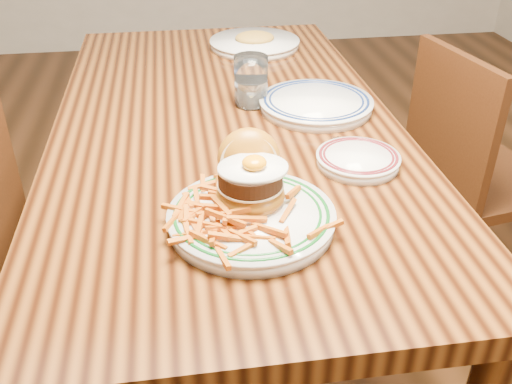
{
  "coord_description": "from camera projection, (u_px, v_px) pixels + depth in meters",
  "views": [
    {
      "loc": [
        -0.12,
        -1.32,
        1.35
      ],
      "look_at": [
        0.01,
        -0.48,
        0.83
      ],
      "focal_mm": 40.0,
      "sensor_mm": 36.0,
      "label": 1
    }
  ],
  "objects": [
    {
      "name": "main_plate",
      "position": [
        251.0,
        202.0,
        1.03
      ],
      "size": [
        0.31,
        0.32,
        0.15
      ],
      "rotation": [
        0.0,
        0.0,
        -0.1
      ],
      "color": "silver",
      "rests_on": "table"
    },
    {
      "name": "table",
      "position": [
        227.0,
        149.0,
        1.49
      ],
      "size": [
        0.85,
        1.6,
        0.75
      ],
      "color": "black",
      "rests_on": "floor"
    },
    {
      "name": "far_plate",
      "position": [
        255.0,
        43.0,
        1.91
      ],
      "size": [
        0.3,
        0.3,
        0.05
      ],
      "rotation": [
        0.0,
        0.0,
        -0.33
      ],
      "color": "silver",
      "rests_on": "table"
    },
    {
      "name": "rear_plate",
      "position": [
        316.0,
        103.0,
        1.47
      ],
      "size": [
        0.29,
        0.29,
        0.03
      ],
      "rotation": [
        0.0,
        0.0,
        0.38
      ],
      "color": "silver",
      "rests_on": "table"
    },
    {
      "name": "side_plate",
      "position": [
        358.0,
        159.0,
        1.22
      ],
      "size": [
        0.18,
        0.19,
        0.03
      ],
      "rotation": [
        0.0,
        0.0,
        -0.28
      ],
      "color": "silver",
      "rests_on": "table"
    },
    {
      "name": "water_glass",
      "position": [
        251.0,
        84.0,
        1.48
      ],
      "size": [
        0.09,
        0.09,
        0.13
      ],
      "color": "white",
      "rests_on": "table"
    },
    {
      "name": "floor",
      "position": [
        232.0,
        331.0,
        1.84
      ],
      "size": [
        6.0,
        6.0,
        0.0
      ],
      "primitive_type": "plane",
      "color": "black",
      "rests_on": "ground"
    },
    {
      "name": "chair_right",
      "position": [
        470.0,
        171.0,
        1.81
      ],
      "size": [
        0.46,
        0.46,
        0.85
      ],
      "rotation": [
        0.0,
        0.0,
        3.31
      ],
      "color": "#391C0C",
      "rests_on": "floor"
    }
  ]
}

